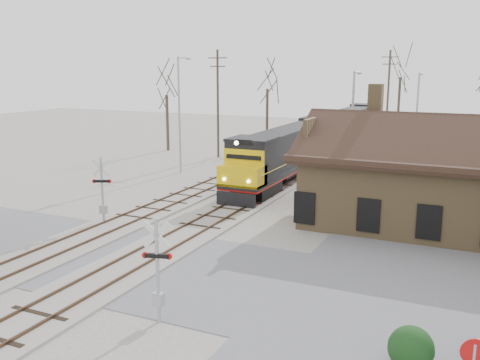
# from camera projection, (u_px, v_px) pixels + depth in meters

# --- Properties ---
(ground) EXTENTS (140.00, 140.00, 0.00)m
(ground) POSITION_uv_depth(u_px,v_px,m) (137.00, 263.00, 24.81)
(ground) COLOR #A9A398
(ground) RESTS_ON ground
(road) EXTENTS (60.00, 9.00, 0.03)m
(road) POSITION_uv_depth(u_px,v_px,m) (137.00, 262.00, 24.81)
(road) COLOR slate
(road) RESTS_ON ground
(track_main) EXTENTS (3.40, 90.00, 0.24)m
(track_main) POSITION_uv_depth(u_px,v_px,m) (261.00, 193.00, 38.10)
(track_main) COLOR #A9A398
(track_main) RESTS_ON ground
(track_siding) EXTENTS (3.40, 90.00, 0.24)m
(track_siding) POSITION_uv_depth(u_px,v_px,m) (206.00, 187.00, 39.95)
(track_siding) COLOR #A9A398
(track_siding) RESTS_ON ground
(depot) EXTENTS (15.20, 9.31, 7.90)m
(depot) POSITION_uv_depth(u_px,v_px,m) (438.00, 185.00, 30.02)
(depot) COLOR olive
(depot) RESTS_ON ground
(locomotive_lead) EXTENTS (2.89, 19.33, 4.29)m
(locomotive_lead) POSITION_uv_depth(u_px,v_px,m) (285.00, 153.00, 41.91)
(locomotive_lead) COLOR black
(locomotive_lead) RESTS_ON ground
(locomotive_trailing) EXTENTS (2.89, 19.33, 4.06)m
(locomotive_trailing) POSITION_uv_depth(u_px,v_px,m) (346.00, 127.00, 59.30)
(locomotive_trailing) COLOR black
(locomotive_trailing) RESTS_ON ground
(crossbuck_near) EXTENTS (1.07, 0.39, 3.83)m
(crossbuck_near) POSITION_uv_depth(u_px,v_px,m) (158.00, 274.00, 18.71)
(crossbuck_near) COLOR #A5A8AD
(crossbuck_near) RESTS_ON ground
(crossbuck_far) EXTENTS (1.05, 0.53, 3.91)m
(crossbuck_far) POSITION_uv_depth(u_px,v_px,m) (102.00, 193.00, 30.47)
(crossbuck_far) COLOR #A5A8AD
(crossbuck_far) RESTS_ON ground
(hedge_a) EXTENTS (1.37, 1.37, 1.37)m
(hedge_a) POSITION_uv_depth(u_px,v_px,m) (411.00, 349.00, 15.94)
(hedge_a) COLOR black
(hedge_a) RESTS_ON ground
(streetlight_a) EXTENTS (0.25, 2.04, 9.71)m
(streetlight_a) POSITION_uv_depth(u_px,v_px,m) (180.00, 109.00, 44.69)
(streetlight_a) COLOR #A5A8AD
(streetlight_a) RESTS_ON ground
(streetlight_b) EXTENTS (0.25, 2.04, 8.59)m
(streetlight_b) POSITION_uv_depth(u_px,v_px,m) (353.00, 124.00, 38.61)
(streetlight_b) COLOR #A5A8AD
(streetlight_b) RESTS_ON ground
(streetlight_c) EXTENTS (0.25, 2.04, 8.36)m
(streetlight_c) POSITION_uv_depth(u_px,v_px,m) (417.00, 113.00, 49.36)
(streetlight_c) COLOR #A5A8AD
(streetlight_c) RESTS_ON ground
(utility_pole_a) EXTENTS (2.00, 0.24, 10.49)m
(utility_pole_a) POSITION_uv_depth(u_px,v_px,m) (218.00, 102.00, 52.31)
(utility_pole_a) COLOR #382D23
(utility_pole_a) RESTS_ON ground
(utility_pole_b) EXTENTS (2.00, 0.24, 10.74)m
(utility_pole_b) POSITION_uv_depth(u_px,v_px,m) (388.00, 95.00, 62.09)
(utility_pole_b) COLOR #382D23
(utility_pole_b) RESTS_ON ground
(tree_a) EXTENTS (3.95, 3.95, 9.69)m
(tree_a) POSITION_uv_depth(u_px,v_px,m) (166.00, 86.00, 56.33)
(tree_a) COLOR #382D23
(tree_a) RESTS_ON ground
(tree_b) EXTENTS (4.32, 4.32, 10.59)m
(tree_b) POSITION_uv_depth(u_px,v_px,m) (267.00, 79.00, 58.28)
(tree_b) COLOR #382D23
(tree_b) RESTS_ON ground
(tree_c) EXTENTS (5.04, 5.04, 12.34)m
(tree_c) POSITION_uv_depth(u_px,v_px,m) (401.00, 67.00, 66.24)
(tree_c) COLOR #382D23
(tree_c) RESTS_ON ground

